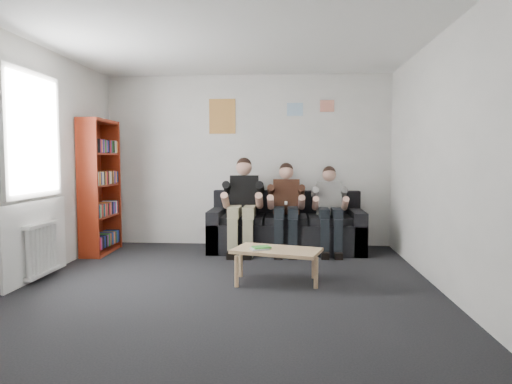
% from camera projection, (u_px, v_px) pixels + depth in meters
% --- Properties ---
extents(room_shell, '(5.00, 5.00, 5.00)m').
position_uv_depth(room_shell, '(226.00, 161.00, 4.78)').
color(room_shell, black).
rests_on(room_shell, ground).
extents(sofa, '(2.27, 0.93, 0.88)m').
position_uv_depth(sofa, '(286.00, 229.00, 6.87)').
color(sofa, black).
rests_on(sofa, ground).
extents(bookshelf, '(0.29, 0.87, 1.94)m').
position_uv_depth(bookshelf, '(100.00, 187.00, 6.63)').
color(bookshelf, maroon).
rests_on(bookshelf, ground).
extents(coffee_table, '(0.94, 0.52, 0.38)m').
position_uv_depth(coffee_table, '(277.00, 253.00, 5.07)').
color(coffee_table, tan).
rests_on(coffee_table, ground).
extents(game_cases, '(0.21, 0.17, 0.03)m').
position_uv_depth(game_cases, '(260.00, 248.00, 5.04)').
color(game_cases, white).
rests_on(game_cases, coffee_table).
extents(person_left, '(0.43, 0.92, 1.40)m').
position_uv_depth(person_left, '(243.00, 206.00, 6.69)').
color(person_left, black).
rests_on(person_left, sofa).
extents(person_middle, '(0.39, 0.84, 1.32)m').
position_uv_depth(person_middle, '(286.00, 208.00, 6.65)').
color(person_middle, '#4A2618').
rests_on(person_middle, sofa).
extents(person_right, '(0.37, 0.78, 1.27)m').
position_uv_depth(person_right, '(330.00, 209.00, 6.61)').
color(person_right, silver).
rests_on(person_right, sofa).
extents(radiator, '(0.10, 0.64, 0.60)m').
position_uv_depth(radiator, '(42.00, 249.00, 5.21)').
color(radiator, white).
rests_on(radiator, ground).
extents(window, '(0.05, 1.30, 2.36)m').
position_uv_depth(window, '(34.00, 190.00, 5.17)').
color(window, white).
rests_on(window, room_shell).
extents(poster_large, '(0.42, 0.01, 0.55)m').
position_uv_depth(poster_large, '(222.00, 116.00, 7.24)').
color(poster_large, gold).
rests_on(poster_large, room_shell).
extents(poster_blue, '(0.25, 0.01, 0.20)m').
position_uv_depth(poster_blue, '(295.00, 109.00, 7.15)').
color(poster_blue, '#3887C0').
rests_on(poster_blue, room_shell).
extents(poster_pink, '(0.22, 0.01, 0.18)m').
position_uv_depth(poster_pink, '(327.00, 106.00, 7.11)').
color(poster_pink, '#C53D8B').
rests_on(poster_pink, room_shell).
extents(poster_sign, '(0.20, 0.01, 0.14)m').
position_uv_depth(poster_sign, '(185.00, 104.00, 7.27)').
color(poster_sign, silver).
rests_on(poster_sign, room_shell).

